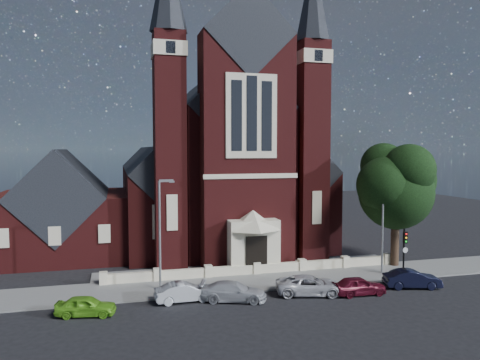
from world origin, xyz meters
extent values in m
plane|color=black|center=(0.00, 15.00, 0.00)|extent=(120.00, 120.00, 0.00)
cube|color=slate|center=(0.00, 4.50, 0.00)|extent=(60.00, 5.00, 0.12)
cube|color=slate|center=(0.00, 8.50, 0.00)|extent=(26.00, 3.00, 0.14)
cube|color=beige|center=(0.00, 6.50, 0.00)|extent=(24.00, 0.40, 0.90)
cube|color=#501515|center=(0.00, 25.00, 7.00)|extent=(10.00, 30.00, 14.00)
cube|color=black|center=(0.00, 25.00, 14.00)|extent=(10.00, 30.20, 10.00)
cube|color=#501515|center=(-7.50, 24.00, 4.00)|extent=(5.00, 26.00, 8.00)
cube|color=#501515|center=(7.50, 24.00, 4.00)|extent=(5.00, 26.00, 8.00)
cube|color=black|center=(-7.50, 24.00, 8.00)|extent=(5.01, 26.20, 5.01)
cube|color=black|center=(7.50, 24.00, 8.00)|extent=(5.01, 26.20, 5.01)
cube|color=#501515|center=(0.00, 9.50, 10.00)|extent=(8.00, 3.00, 20.00)
cube|color=black|center=(0.00, 9.50, 20.00)|extent=(8.00, 3.20, 8.00)
cube|color=beige|center=(0.00, 7.95, 13.00)|extent=(4.40, 0.15, 7.00)
cube|color=black|center=(0.00, 7.88, 13.20)|extent=(0.90, 0.08, 6.20)
cube|color=beige|center=(0.00, 7.50, 2.20)|extent=(4.20, 2.00, 4.40)
cube|color=black|center=(0.00, 6.45, 1.60)|extent=(1.80, 0.12, 3.20)
cone|color=beige|center=(0.00, 7.50, 4.40)|extent=(4.60, 4.60, 1.60)
cube|color=#501515|center=(-6.50, 10.50, 10.00)|extent=(2.60, 2.60, 20.00)
cube|color=beige|center=(-6.50, 10.50, 18.50)|extent=(2.80, 2.80, 1.20)
cube|color=#501515|center=(6.50, 10.50, 10.00)|extent=(2.60, 2.60, 20.00)
cube|color=beige|center=(6.50, 10.50, 18.50)|extent=(2.80, 2.80, 1.20)
cube|color=#501515|center=(-16.00, 18.00, 3.00)|extent=(12.00, 12.00, 6.00)
cube|color=black|center=(-16.00, 18.00, 6.00)|extent=(8.49, 12.20, 8.49)
cylinder|color=black|center=(12.50, 6.00, 2.50)|extent=(0.70, 0.70, 5.00)
sphere|color=black|center=(12.50, 6.00, 6.50)|extent=(6.40, 6.40, 6.40)
sphere|color=black|center=(12.90, 4.80, 8.50)|extent=(4.40, 4.40, 4.40)
cylinder|color=gray|center=(-8.00, 4.00, 4.00)|extent=(0.16, 0.16, 8.00)
cube|color=gray|center=(-7.50, 4.00, 8.00)|extent=(1.00, 0.15, 0.18)
cube|color=gray|center=(-7.10, 4.00, 7.92)|extent=(0.35, 0.22, 0.12)
cylinder|color=gray|center=(10.00, 4.00, 4.00)|extent=(0.16, 0.16, 8.00)
cube|color=gray|center=(10.50, 4.00, 8.00)|extent=(1.00, 0.15, 0.18)
cube|color=gray|center=(10.90, 4.00, 7.92)|extent=(0.35, 0.22, 0.12)
cylinder|color=black|center=(11.00, 2.50, 2.00)|extent=(0.14, 0.14, 4.00)
cube|color=black|center=(11.00, 2.35, 3.30)|extent=(0.28, 0.22, 0.90)
sphere|color=red|center=(11.00, 2.22, 3.60)|extent=(0.14, 0.14, 0.14)
sphere|color=#CC8C0C|center=(11.00, 2.22, 3.30)|extent=(0.14, 0.14, 0.14)
sphere|color=#0C9919|center=(11.00, 2.22, 3.00)|extent=(0.14, 0.14, 0.14)
imported|color=#64B323|center=(-12.89, 0.17, 0.62)|extent=(3.85, 2.14, 1.24)
imported|color=silver|center=(-6.65, 1.28, 0.65)|extent=(4.01, 1.60, 1.30)
imported|color=#A9ABB1|center=(-3.43, 0.57, 0.65)|extent=(4.83, 3.18, 1.30)
imported|color=silver|center=(2.12, 0.51, 0.67)|extent=(5.19, 3.34, 1.33)
imported|color=#540E1E|center=(5.43, -0.42, 0.65)|extent=(3.86, 1.66, 1.30)
imported|color=black|center=(10.06, 0.03, 0.67)|extent=(4.32, 2.38, 1.35)
camera|label=1|loc=(-11.00, -29.48, 10.23)|focal=35.00mm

